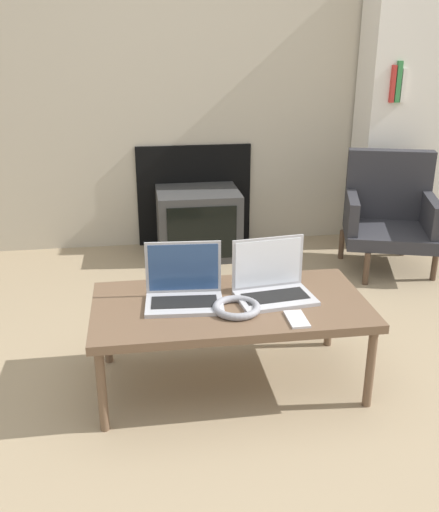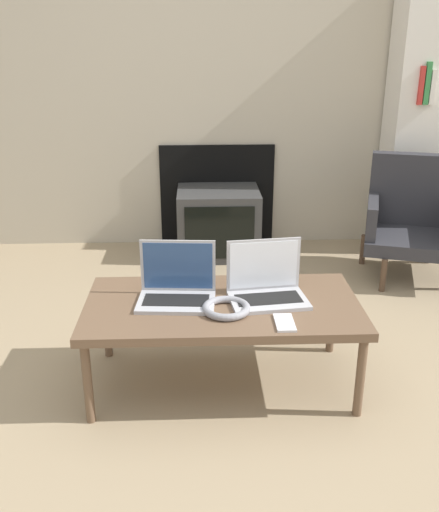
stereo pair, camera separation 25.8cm
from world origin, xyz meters
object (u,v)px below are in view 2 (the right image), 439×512
Objects in this scene: laptop_left at (177,287)px; headphones at (226,308)px; phone at (285,323)px; laptop_right at (266,286)px; armchair at (412,215)px; tv at (218,222)px.

laptop_left is 1.69× the size of headphones.
phone is at bearing -27.14° from headphones.
laptop_right is at bearing 4.04° from laptop_left.
armchair reaches higher than laptop_left.
tv is (0.03, 1.65, -0.17)m from headphones.
laptop_left is 0.45× the size of armchair.
laptop_left is 2.33× the size of phone.
headphones is 1.77m from armchair.
armchair is (1.18, -0.36, 0.15)m from tv.
laptop_left is at bearing -123.12° from armchair.
tv is (-0.14, 1.54, -0.21)m from laptop_right.
phone is 0.26× the size of tv.
laptop_left is at bearing 172.89° from laptop_right.
laptop_left is at bearing -98.47° from tv.
headphones is at bearing -152.47° from laptop_right.
phone is (0.41, -0.23, -0.05)m from laptop_left.
laptop_left reaches higher than tv.
laptop_left is 0.23m from headphones.
tv is (-0.18, 1.77, -0.16)m from phone.
phone is 0.19× the size of armchair.
armchair is at bearing 46.79° from headphones.
tv is (0.23, 1.54, -0.21)m from laptop_left.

